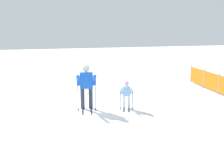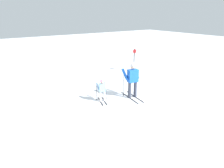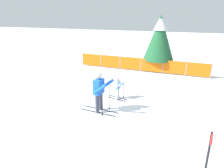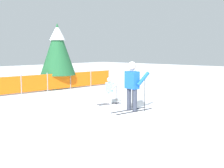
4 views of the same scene
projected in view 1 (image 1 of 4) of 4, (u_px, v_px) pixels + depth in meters
name	position (u px, v px, depth m)	size (l,w,h in m)	color
ground_plane	(83.00, 107.00, 11.05)	(60.00, 60.00, 0.00)	white
skier_adult	(86.00, 82.00, 10.62)	(1.69, 0.82, 1.75)	black
skier_child	(126.00, 93.00, 10.72)	(1.03, 0.59, 1.08)	black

